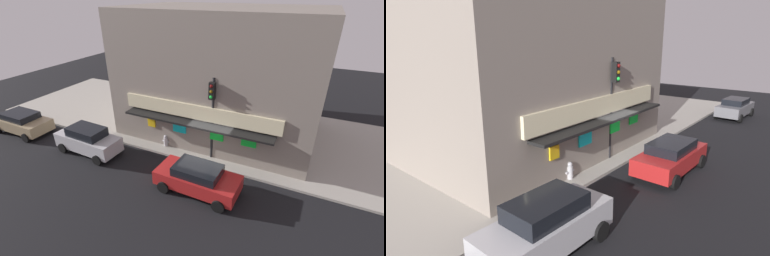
{
  "view_description": "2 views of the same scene",
  "coord_description": "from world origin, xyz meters",
  "views": [
    {
      "loc": [
        4.84,
        -12.0,
        9.28
      ],
      "look_at": [
        -1.43,
        1.1,
        1.74
      ],
      "focal_mm": 24.97,
      "sensor_mm": 36.0,
      "label": 1
    },
    {
      "loc": [
        -13.18,
        -7.49,
        6.1
      ],
      "look_at": [
        -0.69,
        2.44,
        1.58
      ],
      "focal_mm": 30.49,
      "sensor_mm": 36.0,
      "label": 2
    }
  ],
  "objects": [
    {
      "name": "parked_car_red",
      "position": [
        0.42,
        -2.1,
        0.79
      ],
      "size": [
        4.33,
        2.12,
        1.51
      ],
      "color": "#AD1E1E",
      "rests_on": "ground_plane"
    },
    {
      "name": "parked_car_silver",
      "position": [
        -7.33,
        -1.7,
        0.89
      ],
      "size": [
        4.28,
        2.0,
        1.74
      ],
      "color": "#B7B7BC",
      "rests_on": "ground_plane"
    },
    {
      "name": "ground_plane",
      "position": [
        0.0,
        0.0,
        0.0
      ],
      "size": [
        55.88,
        55.88,
        0.0
      ],
      "primitive_type": "plane",
      "color": "black"
    },
    {
      "name": "pedestrian",
      "position": [
        4.74,
        2.46,
        1.08
      ],
      "size": [
        0.53,
        0.51,
        1.71
      ],
      "color": "black",
      "rests_on": "sidewalk"
    },
    {
      "name": "traffic_light",
      "position": [
        -0.04,
        0.84,
        3.35
      ],
      "size": [
        0.32,
        0.58,
        5.0
      ],
      "color": "black",
      "rests_on": "sidewalk"
    },
    {
      "name": "trash_can",
      "position": [
        -0.33,
        2.21,
        0.56
      ],
      "size": [
        0.47,
        0.47,
        0.83
      ],
      "primitive_type": "cylinder",
      "color": "#2D2D2D",
      "rests_on": "sidewalk"
    },
    {
      "name": "corner_building",
      "position": [
        -0.98,
        5.06,
        4.26
      ],
      "size": [
        12.79,
        9.19,
        8.25
      ],
      "color": "gray",
      "rests_on": "sidewalk"
    },
    {
      "name": "sidewalk",
      "position": [
        0.0,
        5.11,
        0.07
      ],
      "size": [
        37.25,
        10.22,
        0.14
      ],
      "primitive_type": "cube",
      "color": "#A39E93",
      "rests_on": "ground_plane"
    },
    {
      "name": "fire_hydrant",
      "position": [
        -3.22,
        0.87,
        0.51
      ],
      "size": [
        0.5,
        0.26,
        0.77
      ],
      "color": "#B2B2B7",
      "rests_on": "sidewalk"
    },
    {
      "name": "parked_car_tan",
      "position": [
        -13.72,
        -1.69,
        0.8
      ],
      "size": [
        4.37,
        2.11,
        1.52
      ],
      "color": "#9E8966",
      "rests_on": "ground_plane"
    }
  ]
}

